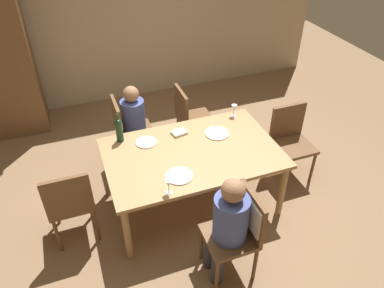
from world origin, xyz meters
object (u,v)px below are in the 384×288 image
at_px(chair_far_right, 190,116).
at_px(dining_table, 192,157).
at_px(wine_bottle_tall_green, 119,129).
at_px(chair_far_left, 128,128).
at_px(wine_glass_near_left, 169,184).
at_px(dinner_plate_guest_right, 217,133).
at_px(person_woman_host, 136,119).
at_px(chair_right_end, 290,137).
at_px(person_man_bearded, 228,223).
at_px(handbag, 219,135).
at_px(dinner_plate_guest_left, 179,176).
at_px(dinner_plate_host, 146,142).
at_px(chair_near, 243,223).
at_px(chair_left_end, 70,201).
at_px(wine_glass_centre, 234,108).

bearing_deg(chair_far_right, dining_table, -18.61).
bearing_deg(wine_bottle_tall_green, chair_far_left, 71.62).
relative_size(dining_table, wine_glass_near_left, 12.29).
height_order(wine_glass_near_left, dinner_plate_guest_right, wine_glass_near_left).
xyz_separation_m(person_woman_host, wine_glass_near_left, (-0.02, -1.47, 0.20)).
xyz_separation_m(chair_far_left, dinner_plate_guest_right, (0.88, -0.76, 0.20)).
relative_size(chair_far_left, wine_bottle_tall_green, 2.69).
relative_size(chair_right_end, dinner_plate_guest_right, 3.36).
xyz_separation_m(person_man_bearded, wine_bottle_tall_green, (-0.64, 1.42, 0.22)).
distance_m(chair_right_end, person_woman_host, 1.90).
bearing_deg(handbag, dining_table, -128.31).
height_order(wine_bottle_tall_green, wine_glass_near_left, wine_bottle_tall_green).
height_order(wine_bottle_tall_green, handbag, wine_bottle_tall_green).
relative_size(chair_far_left, dinner_plate_guest_left, 3.44).
bearing_deg(dinner_plate_host, dinner_plate_guest_right, -7.98).
bearing_deg(wine_glass_near_left, chair_near, -40.82).
relative_size(dining_table, dinner_plate_host, 8.06).
height_order(person_woman_host, wine_bottle_tall_green, person_woman_host).
xyz_separation_m(chair_right_end, wine_bottle_tall_green, (-1.96, 0.37, 0.35)).
bearing_deg(dining_table, person_woman_host, 111.83).
bearing_deg(person_man_bearded, person_woman_host, 10.59).
height_order(dining_table, dinner_plate_host, dinner_plate_host).
xyz_separation_m(chair_far_right, person_man_bearded, (-0.35, -1.93, 0.12)).
relative_size(chair_far_left, chair_left_end, 1.00).
relative_size(person_woman_host, dinner_plate_host, 4.81).
bearing_deg(handbag, chair_far_right, 180.00).
bearing_deg(wine_glass_centre, wine_bottle_tall_green, -178.67).
bearing_deg(dinner_plate_guest_right, person_woman_host, 135.26).
relative_size(chair_far_right, dinner_plate_guest_right, 3.36).
relative_size(dining_table, person_woman_host, 1.68).
distance_m(chair_far_left, chair_far_right, 0.82).
height_order(dining_table, handbag, dining_table).
distance_m(wine_glass_near_left, dinner_plate_host, 0.83).
height_order(chair_far_left, wine_glass_centre, chair_far_left).
height_order(chair_near, person_woman_host, person_woman_host).
height_order(chair_near, chair_left_end, same).
relative_size(dining_table, chair_right_end, 1.99).
distance_m(dinner_plate_host, handbag, 1.48).
bearing_deg(handbag, wine_glass_centre, -95.56).
height_order(wine_glass_centre, dinner_plate_guest_left, wine_glass_centre).
xyz_separation_m(wine_glass_near_left, dinner_plate_host, (-0.00, 0.82, -0.10)).
distance_m(chair_near, person_woman_host, 2.00).
xyz_separation_m(chair_left_end, wine_glass_centre, (2.01, 0.58, 0.30)).
bearing_deg(chair_right_end, chair_far_right, -42.10).
bearing_deg(chair_near, chair_far_right, -5.95).
xyz_separation_m(chair_right_end, dinner_plate_guest_left, (-1.55, -0.41, 0.20)).
height_order(dinner_plate_guest_right, handbag, dinner_plate_guest_right).
xyz_separation_m(person_woman_host, dinner_plate_host, (-0.03, -0.65, 0.10)).
height_order(chair_far_left, chair_left_end, same).
height_order(chair_far_left, person_man_bearded, person_man_bearded).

